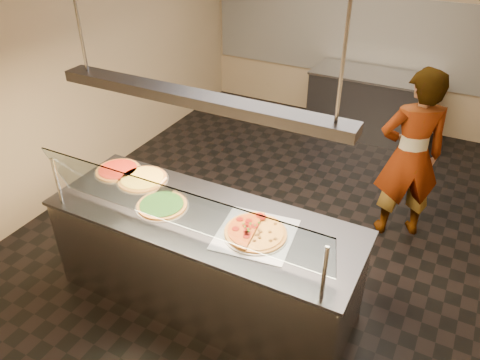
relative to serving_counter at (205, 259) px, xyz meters
The scene contains 19 objects.
ground 1.53m from the serving_counter, 84.57° to the left, with size 5.00×6.00×0.02m, color black.
wall_back 4.57m from the serving_counter, 88.23° to the left, with size 5.00×0.02×3.00m, color tan.
wall_front 1.88m from the serving_counter, 84.99° to the right, with size 5.00×0.02×3.00m, color tan.
wall_left 2.96m from the serving_counter, 148.69° to the left, with size 0.02×6.00×3.00m, color tan.
tile_band 4.50m from the serving_counter, 88.22° to the left, with size 4.90×0.02×1.20m, color silver.
serving_counter is the anchor object (origin of this frame).
sneeze_guard 0.83m from the serving_counter, 90.00° to the right, with size 2.40×0.18×0.54m.
perforated_tray 0.68m from the serving_counter, ahead, with size 0.65×0.65×0.01m.
half_pizza_pepperoni 0.62m from the serving_counter, ahead, with size 0.30×0.50×0.05m.
half_pizza_sausage 0.78m from the serving_counter, ahead, with size 0.30×0.50×0.04m.
pizza_spinach 0.61m from the serving_counter, behind, with size 0.45×0.45×0.03m.
pizza_cheese 0.93m from the serving_counter, 164.74° to the left, with size 0.47×0.47×0.03m.
pizza_tomato 1.20m from the serving_counter, 167.98° to the left, with size 0.43×0.43×0.03m.
pizza_spatula 0.74m from the serving_counter, 160.09° to the left, with size 0.19×0.23×0.02m.
prep_table 4.01m from the serving_counter, 84.22° to the left, with size 1.74×0.74×0.93m.
worker 2.28m from the serving_counter, 54.18° to the left, with size 0.67×0.44×1.84m, color #3E3845.
heat_lamp_housing 1.48m from the serving_counter, behind, with size 2.30×0.18×0.08m, color #3E3E44.
lamp_rod_left 2.26m from the serving_counter, behind, with size 0.02×0.02×1.01m, color #B7B7BC.
lamp_rod_right 2.26m from the serving_counter, ahead, with size 0.02×0.02×1.01m, color #B7B7BC.
Camera 1 is at (1.55, -4.01, 3.23)m, focal length 35.00 mm.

